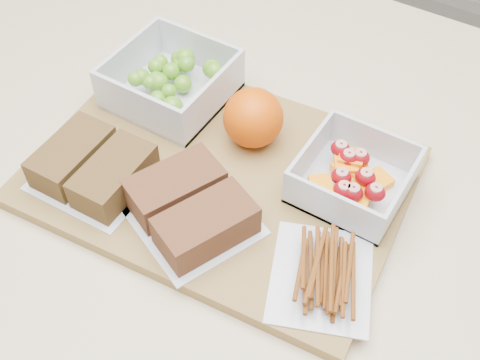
{
  "coord_description": "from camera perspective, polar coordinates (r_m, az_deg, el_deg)",
  "views": [
    {
      "loc": [
        0.24,
        -0.38,
        1.44
      ],
      "look_at": [
        0.01,
        -0.01,
        0.93
      ],
      "focal_mm": 45.0,
      "sensor_mm": 36.0,
      "label": 1
    }
  ],
  "objects": [
    {
      "name": "counter",
      "position": [
        1.09,
        -0.16,
        -15.68
      ],
      "size": [
        1.2,
        0.9,
        0.9
      ],
      "primitive_type": "cube",
      "color": "beige",
      "rests_on": "ground"
    },
    {
      "name": "cutting_board",
      "position": [
        0.7,
        -1.95,
        0.37
      ],
      "size": [
        0.44,
        0.33,
        0.02
      ],
      "primitive_type": "cube",
      "rotation": [
        0.0,
        0.0,
        0.08
      ],
      "color": "olive",
      "rests_on": "counter"
    },
    {
      "name": "grape_container",
      "position": [
        0.78,
        -6.4,
        9.28
      ],
      "size": [
        0.14,
        0.14,
        0.06
      ],
      "color": "silver",
      "rests_on": "cutting_board"
    },
    {
      "name": "fruit_container",
      "position": [
        0.68,
        10.64,
        0.21
      ],
      "size": [
        0.12,
        0.12,
        0.05
      ],
      "color": "silver",
      "rests_on": "cutting_board"
    },
    {
      "name": "orange",
      "position": [
        0.71,
        1.26,
        5.91
      ],
      "size": [
        0.07,
        0.07,
        0.07
      ],
      "primitive_type": "sphere",
      "color": "#E45305",
      "rests_on": "cutting_board"
    },
    {
      "name": "sandwich_bag_left",
      "position": [
        0.7,
        -13.73,
        1.22
      ],
      "size": [
        0.13,
        0.12,
        0.04
      ],
      "color": "silver",
      "rests_on": "cutting_board"
    },
    {
      "name": "sandwich_bag_center",
      "position": [
        0.64,
        -4.71,
        -2.58
      ],
      "size": [
        0.17,
        0.16,
        0.04
      ],
      "color": "silver",
      "rests_on": "cutting_board"
    },
    {
      "name": "pretzel_bag",
      "position": [
        0.61,
        7.82,
        -8.5
      ],
      "size": [
        0.14,
        0.15,
        0.03
      ],
      "color": "silver",
      "rests_on": "cutting_board"
    }
  ]
}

